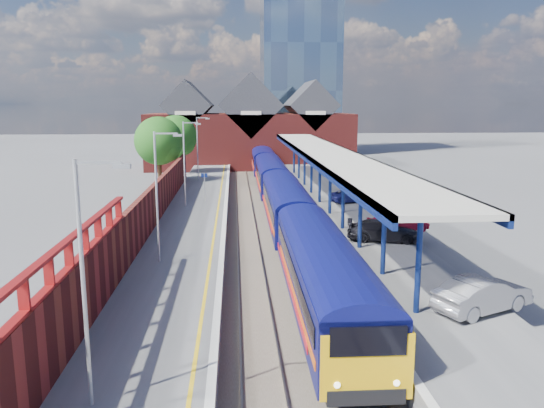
{
  "coord_description": "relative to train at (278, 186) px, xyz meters",
  "views": [
    {
      "loc": [
        -2.35,
        -22.07,
        9.4
      ],
      "look_at": [
        0.2,
        13.84,
        2.6
      ],
      "focal_mm": 35.0,
      "sensor_mm": 36.0,
      "label": 1
    }
  ],
  "objects": [
    {
      "name": "station_building",
      "position": [
        -1.49,
        32.95,
        3.33
      ],
      "size": [
        30.0,
        12.12,
        13.78
      ],
      "color": "maroon",
      "rests_on": "ground"
    },
    {
      "name": "tree_far",
      "position": [
        -10.84,
        18.86,
        3.23
      ],
      "size": [
        5.2,
        5.2,
        8.1
      ],
      "color": "#382314",
      "rests_on": "ground"
    },
    {
      "name": "lamp_post_d",
      "position": [
        -7.86,
        12.95,
        2.87
      ],
      "size": [
        1.48,
        0.18,
        7.0
      ],
      "color": "#A5A8AA",
      "rests_on": "left_platform"
    },
    {
      "name": "ground",
      "position": [
        -1.49,
        4.95,
        -2.12
      ],
      "size": [
        240.0,
        240.0,
        0.0
      ],
      "primitive_type": "plane",
      "color": "#5B5B5E",
      "rests_on": "ground"
    },
    {
      "name": "parked_car_silver",
      "position": [
        6.24,
        -27.13,
        -0.39
      ],
      "size": [
        4.67,
        3.23,
        1.46
      ],
      "primitive_type": "imported",
      "rotation": [
        0.0,
        0.0,
        2.0
      ],
      "color": "#9A9A9E",
      "rests_on": "right_platform"
    },
    {
      "name": "rails",
      "position": [
        -1.49,
        -5.05,
        -2.0
      ],
      "size": [
        4.51,
        76.0,
        0.14
      ],
      "color": "slate",
      "rests_on": "ground"
    },
    {
      "name": "lamp_post_c",
      "position": [
        -7.86,
        -3.05,
        2.87
      ],
      "size": [
        1.48,
        0.18,
        7.0
      ],
      "color": "#A5A8AA",
      "rests_on": "left_platform"
    },
    {
      "name": "right_platform",
      "position": [
        4.51,
        -5.05,
        -1.62
      ],
      "size": [
        6.0,
        76.0,
        1.0
      ],
      "primitive_type": "cube",
      "color": "#565659",
      "rests_on": "ground"
    },
    {
      "name": "train",
      "position": [
        0.0,
        0.0,
        0.0
      ],
      "size": [
        2.94,
        65.92,
        3.45
      ],
      "color": "#0B0E53",
      "rests_on": "ground"
    },
    {
      "name": "glass_tower",
      "position": [
        8.51,
        54.95,
        18.08
      ],
      "size": [
        14.2,
        14.2,
        40.3
      ],
      "color": "slate",
      "rests_on": "ground"
    },
    {
      "name": "ballast_bed",
      "position": [
        -1.49,
        -5.05,
        -2.09
      ],
      "size": [
        6.0,
        76.0,
        0.06
      ],
      "primitive_type": "cube",
      "color": "#473D33",
      "rests_on": "ground"
    },
    {
      "name": "coping_right",
      "position": [
        1.66,
        -5.05,
        -1.1
      ],
      "size": [
        0.3,
        76.0,
        0.05
      ],
      "primitive_type": "cube",
      "color": "silver",
      "rests_on": "right_platform"
    },
    {
      "name": "parked_car_red",
      "position": [
        7.01,
        -13.29,
        -0.37
      ],
      "size": [
        4.72,
        3.14,
        1.49
      ],
      "primitive_type": "imported",
      "rotation": [
        0.0,
        0.0,
        1.91
      ],
      "color": "#A20D29",
      "rests_on": "right_platform"
    },
    {
      "name": "coping_left",
      "position": [
        -4.64,
        -5.05,
        -1.1
      ],
      "size": [
        0.3,
        76.0,
        0.05
      ],
      "primitive_type": "cube",
      "color": "silver",
      "rests_on": "left_platform"
    },
    {
      "name": "brick_wall",
      "position": [
        -9.59,
        -11.51,
        0.33
      ],
      "size": [
        0.35,
        50.0,
        3.86
      ],
      "color": "maroon",
      "rests_on": "left_platform"
    },
    {
      "name": "parked_car_blue",
      "position": [
        6.27,
        -2.29,
        -0.58
      ],
      "size": [
        4.21,
        2.74,
        1.08
      ],
      "primitive_type": "imported",
      "rotation": [
        0.0,
        0.0,
        1.84
      ],
      "color": "navy",
      "rests_on": "right_platform"
    },
    {
      "name": "tree_near",
      "position": [
        -11.84,
        10.86,
        3.23
      ],
      "size": [
        5.2,
        5.2,
        8.1
      ],
      "color": "#382314",
      "rests_on": "ground"
    },
    {
      "name": "lamp_post_a",
      "position": [
        -7.86,
        -33.05,
        2.87
      ],
      "size": [
        1.48,
        0.18,
        7.0
      ],
      "color": "#A5A8AA",
      "rests_on": "left_platform"
    },
    {
      "name": "lamp_post_b",
      "position": [
        -7.86,
        -19.05,
        2.87
      ],
      "size": [
        1.48,
        0.18,
        7.0
      ],
      "color": "#A5A8AA",
      "rests_on": "left_platform"
    },
    {
      "name": "platform_sign",
      "position": [
        -6.49,
        -1.05,
        0.57
      ],
      "size": [
        0.55,
        0.08,
        2.5
      ],
      "color": "#A5A8AA",
      "rests_on": "left_platform"
    },
    {
      "name": "parked_car_dark",
      "position": [
        5.34,
        -15.57,
        -0.48
      ],
      "size": [
        4.73,
        2.72,
        1.29
      ],
      "primitive_type": "imported",
      "rotation": [
        0.0,
        0.0,
        1.35
      ],
      "color": "black",
      "rests_on": "right_platform"
    },
    {
      "name": "canopy",
      "position": [
        3.99,
        -3.1,
        3.13
      ],
      "size": [
        4.5,
        52.0,
        4.48
      ],
      "color": "navy",
      "rests_on": "right_platform"
    },
    {
      "name": "yellow_line",
      "position": [
        -5.24,
        -5.05,
        -1.12
      ],
      "size": [
        0.14,
        76.0,
        0.01
      ],
      "primitive_type": "cube",
      "color": "yellow",
      "rests_on": "left_platform"
    },
    {
      "name": "left_platform",
      "position": [
        -6.99,
        -5.05,
        -1.62
      ],
      "size": [
        5.0,
        76.0,
        1.0
      ],
      "primitive_type": "cube",
      "color": "#565659",
      "rests_on": "ground"
    }
  ]
}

